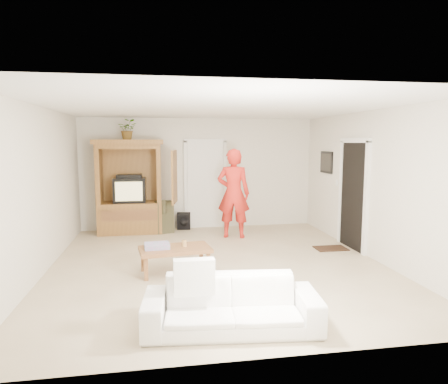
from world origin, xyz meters
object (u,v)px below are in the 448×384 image
object	(u,v)px
man	(233,193)
coffee_table	(175,251)
armoire	(131,193)
sofa	(232,304)

from	to	relation	value
man	coffee_table	size ratio (longest dim) A/B	1.64
armoire	man	xyz separation A→B (m)	(2.20, -0.81, 0.05)
coffee_table	armoire	bearing A→B (deg)	98.02
armoire	coffee_table	size ratio (longest dim) A/B	1.80
sofa	coffee_table	distance (m)	2.08
coffee_table	sofa	bearing A→B (deg)	-83.14
armoire	man	size ratio (longest dim) A/B	1.10
man	coffee_table	xyz separation A→B (m)	(-1.34, -2.18, -0.60)
man	coffee_table	distance (m)	2.63
sofa	coffee_table	bearing A→B (deg)	110.35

